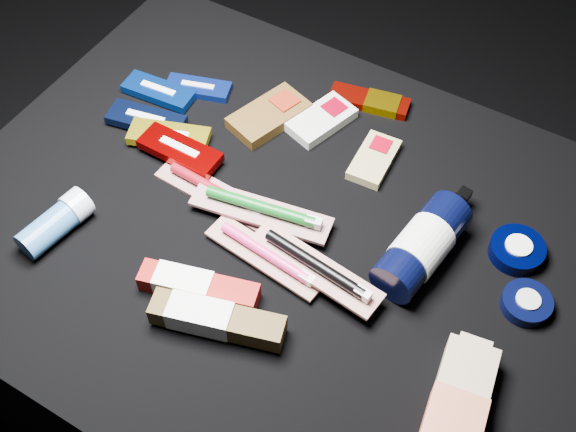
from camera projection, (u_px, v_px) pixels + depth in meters
The scene contains 22 objects.
ground at pixel (279, 345), 1.40m from camera, with size 3.00×3.00×0.00m, color black.
cloth_table at pixel (277, 293), 1.23m from camera, with size 0.98×0.78×0.40m, color black.
luna_bar_0 at pixel (198, 88), 1.24m from camera, with size 0.12×0.07×0.01m.
luna_bar_1 at pixel (159, 91), 1.23m from camera, with size 0.13×0.06×0.02m.
luna_bar_2 at pixel (146, 120), 1.18m from camera, with size 0.14×0.07×0.02m.
luna_bar_3 at pixel (169, 136), 1.16m from camera, with size 0.14×0.09×0.02m.
luna_bar_4 at pixel (180, 150), 1.14m from camera, with size 0.14×0.05×0.02m.
clif_bar_0 at pixel (272, 114), 1.19m from camera, with size 0.11×0.15×0.02m.
clif_bar_1 at pixel (323, 119), 1.19m from camera, with size 0.09×0.13×0.02m.
clif_bar_2 at pixel (375, 158), 1.14m from camera, with size 0.06×0.10×0.02m.
power_bar at pixel (374, 102), 1.21m from camera, with size 0.14×0.07×0.02m.
lotion_bottle at pixel (422, 246), 1.01m from camera, with size 0.09×0.22×0.07m.
cream_tin_upper at pixel (517, 250), 1.03m from camera, with size 0.08×0.08×0.02m.
cream_tin_lower at pixel (526, 303), 0.98m from camera, with size 0.07×0.07×0.02m.
bodywash_bottle at pixel (455, 416), 0.88m from camera, with size 0.09×0.21×0.04m.
deodorant_stick at pixel (56, 223), 1.05m from camera, with size 0.06×0.12×0.05m.
toothbrush_pack_0 at pixel (216, 192), 1.10m from camera, with size 0.20×0.06×0.02m.
toothbrush_pack_1 at pixel (267, 256), 1.02m from camera, with size 0.19×0.06×0.02m.
toothbrush_pack_2 at pixel (263, 210), 1.06m from camera, with size 0.22×0.09×0.02m.
toothbrush_pack_3 at pixel (316, 267), 0.99m from camera, with size 0.21×0.07×0.02m.
toothpaste_carton_red at pixel (194, 286), 0.99m from camera, with size 0.17×0.08×0.03m.
toothpaste_carton_green at pixel (211, 318), 0.95m from camera, with size 0.19×0.09×0.04m.
Camera 1 is at (0.33, -0.53, 1.27)m, focal length 45.00 mm.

